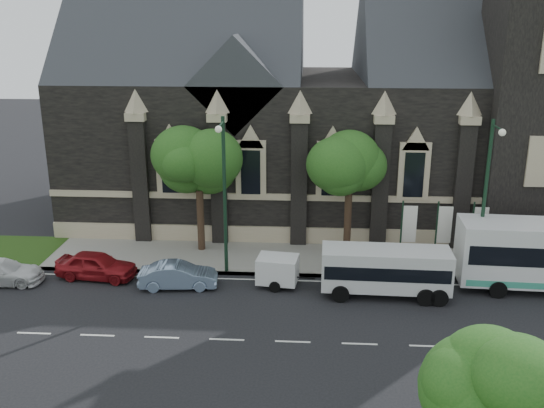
# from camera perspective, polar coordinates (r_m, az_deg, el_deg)

# --- Properties ---
(ground) EXTENTS (160.00, 160.00, 0.00)m
(ground) POSITION_cam_1_polar(r_m,az_deg,el_deg) (27.44, 2.01, -13.11)
(ground) COLOR black
(ground) RESTS_ON ground
(sidewalk) EXTENTS (80.00, 5.00, 0.15)m
(sidewalk) POSITION_cam_1_polar(r_m,az_deg,el_deg) (35.91, 2.45, -5.26)
(sidewalk) COLOR gray
(sidewalk) RESTS_ON ground
(museum) EXTENTS (40.00, 17.70, 29.90)m
(museum) POSITION_cam_1_polar(r_m,az_deg,el_deg) (43.02, 9.79, 9.53)
(museum) COLOR black
(museum) RESTS_ON ground
(tree_park_east) EXTENTS (3.40, 3.40, 6.28)m
(tree_park_east) POSITION_cam_1_polar(r_m,az_deg,el_deg) (17.99, 22.07, -15.30)
(tree_park_east) COLOR black
(tree_park_east) RESTS_ON ground
(tree_walk_right) EXTENTS (4.08, 4.08, 7.80)m
(tree_walk_right) POSITION_cam_1_polar(r_m,az_deg,el_deg) (35.37, 7.83, 4.03)
(tree_walk_right) COLOR black
(tree_walk_right) RESTS_ON ground
(tree_walk_left) EXTENTS (3.91, 3.91, 7.64)m
(tree_walk_left) POSITION_cam_1_polar(r_m,az_deg,el_deg) (35.85, -6.72, 4.12)
(tree_walk_left) COLOR black
(tree_walk_left) RESTS_ON ground
(street_lamp_near) EXTENTS (0.36, 1.88, 9.00)m
(street_lamp_near) POSITION_cam_1_polar(r_m,az_deg,el_deg) (33.32, 19.93, 1.02)
(street_lamp_near) COLOR #153120
(street_lamp_near) RESTS_ON ground
(street_lamp_mid) EXTENTS (0.36, 1.88, 9.00)m
(street_lamp_mid) POSITION_cam_1_polar(r_m,az_deg,el_deg) (32.27, -4.65, 1.53)
(street_lamp_mid) COLOR #153120
(street_lamp_mid) RESTS_ON ground
(banner_flag_left) EXTENTS (0.90, 0.10, 4.00)m
(banner_flag_left) POSITION_cam_1_polar(r_m,az_deg,el_deg) (35.08, 12.81, -2.23)
(banner_flag_left) COLOR #153120
(banner_flag_left) RESTS_ON ground
(banner_flag_center) EXTENTS (0.90, 0.10, 4.00)m
(banner_flag_center) POSITION_cam_1_polar(r_m,az_deg,el_deg) (35.46, 16.00, -2.26)
(banner_flag_center) COLOR #153120
(banner_flag_center) RESTS_ON ground
(banner_flag_right) EXTENTS (0.90, 0.10, 4.00)m
(banner_flag_right) POSITION_cam_1_polar(r_m,az_deg,el_deg) (35.95, 19.12, -2.29)
(banner_flag_right) COLOR #153120
(banner_flag_right) RESTS_ON ground
(shuttle_bus) EXTENTS (6.68, 2.54, 2.55)m
(shuttle_bus) POSITION_cam_1_polar(r_m,az_deg,el_deg) (31.55, 10.91, -6.14)
(shuttle_bus) COLOR silver
(shuttle_bus) RESTS_ON ground
(box_trailer) EXTENTS (3.20, 1.89, 1.67)m
(box_trailer) POSITION_cam_1_polar(r_m,az_deg,el_deg) (32.23, 0.54, -6.32)
(box_trailer) COLOR silver
(box_trailer) RESTS_ON ground
(sedan) EXTENTS (4.31, 1.87, 1.38)m
(sedan) POSITION_cam_1_polar(r_m,az_deg,el_deg) (32.54, -9.02, -6.81)
(sedan) COLOR #7D95B5
(sedan) RESTS_ON ground
(car_far_red) EXTENTS (4.64, 2.31, 1.52)m
(car_far_red) POSITION_cam_1_polar(r_m,az_deg,el_deg) (34.64, -16.55, -5.67)
(car_far_red) COLOR maroon
(car_far_red) RESTS_ON ground
(car_far_white) EXTENTS (4.67, 2.09, 1.33)m
(car_far_white) POSITION_cam_1_polar(r_m,az_deg,el_deg) (35.89, -24.64, -5.94)
(car_far_white) COLOR silver
(car_far_white) RESTS_ON ground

